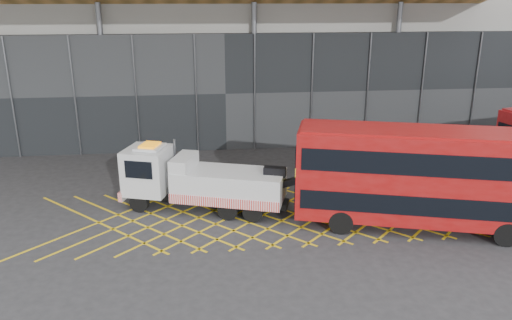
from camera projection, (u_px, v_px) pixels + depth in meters
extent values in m
plane|color=#2A2A2D|center=(199.00, 218.00, 24.52)|extent=(120.00, 120.00, 0.00)
cube|color=yellow|center=(99.00, 222.00, 24.01)|extent=(7.16, 7.16, 0.01)
cube|color=yellow|center=(99.00, 222.00, 24.01)|extent=(7.16, 7.16, 0.01)
cube|color=yellow|center=(133.00, 221.00, 24.18)|extent=(7.16, 7.16, 0.01)
cube|color=yellow|center=(133.00, 221.00, 24.18)|extent=(7.16, 7.16, 0.01)
cube|color=yellow|center=(166.00, 219.00, 24.35)|extent=(7.16, 7.16, 0.01)
cube|color=yellow|center=(166.00, 219.00, 24.35)|extent=(7.16, 7.16, 0.01)
cube|color=yellow|center=(199.00, 218.00, 24.52)|extent=(7.16, 7.16, 0.01)
cube|color=yellow|center=(199.00, 218.00, 24.52)|extent=(7.16, 7.16, 0.01)
cube|color=yellow|center=(231.00, 216.00, 24.69)|extent=(7.16, 7.16, 0.01)
cube|color=yellow|center=(231.00, 216.00, 24.69)|extent=(7.16, 7.16, 0.01)
cube|color=yellow|center=(263.00, 215.00, 24.86)|extent=(7.16, 7.16, 0.01)
cube|color=yellow|center=(263.00, 215.00, 24.86)|extent=(7.16, 7.16, 0.01)
cube|color=yellow|center=(295.00, 213.00, 25.03)|extent=(7.16, 7.16, 0.01)
cube|color=yellow|center=(295.00, 213.00, 25.03)|extent=(7.16, 7.16, 0.01)
cube|color=yellow|center=(326.00, 212.00, 25.20)|extent=(7.16, 7.16, 0.01)
cube|color=yellow|center=(326.00, 212.00, 25.20)|extent=(7.16, 7.16, 0.01)
cube|color=yellow|center=(357.00, 210.00, 25.37)|extent=(7.16, 7.16, 0.01)
cube|color=yellow|center=(357.00, 210.00, 25.37)|extent=(7.16, 7.16, 0.01)
cube|color=yellow|center=(387.00, 209.00, 25.54)|extent=(7.16, 7.16, 0.01)
cube|color=yellow|center=(387.00, 209.00, 25.54)|extent=(7.16, 7.16, 0.01)
cube|color=yellow|center=(417.00, 208.00, 25.71)|extent=(7.16, 7.16, 0.01)
cube|color=yellow|center=(417.00, 208.00, 25.71)|extent=(7.16, 7.16, 0.01)
cube|color=yellow|center=(447.00, 206.00, 25.88)|extent=(7.16, 7.16, 0.01)
cube|color=yellow|center=(447.00, 206.00, 25.88)|extent=(7.16, 7.16, 0.01)
cube|color=yellow|center=(476.00, 205.00, 26.05)|extent=(7.16, 7.16, 0.01)
cube|color=yellow|center=(476.00, 205.00, 26.05)|extent=(7.16, 7.16, 0.01)
cube|color=gray|center=(219.00, 14.00, 39.84)|extent=(55.00, 14.00, 18.00)
cube|color=black|center=(225.00, 93.00, 34.52)|extent=(55.00, 0.80, 8.00)
cylinder|color=#595B60|center=(105.00, 81.00, 33.17)|extent=(0.36, 0.36, 10.00)
cylinder|color=#595B60|center=(254.00, 78.00, 34.23)|extent=(0.36, 0.36, 10.00)
cylinder|color=#595B60|center=(394.00, 76.00, 35.29)|extent=(0.36, 0.36, 10.00)
cube|color=black|center=(206.00, 198.00, 25.32)|extent=(8.29, 3.47, 0.31)
cube|color=silver|center=(148.00, 170.00, 25.50)|extent=(2.71, 2.77, 2.31)
cube|color=black|center=(128.00, 161.00, 25.58)|extent=(0.65, 1.87, 0.98)
cube|color=red|center=(130.00, 189.00, 26.07)|extent=(0.93, 2.26, 0.49)
cube|color=orange|center=(150.00, 145.00, 25.04)|extent=(1.09, 1.26, 0.11)
cube|color=silver|center=(229.00, 184.00, 24.81)|extent=(5.92, 3.82, 1.42)
cube|color=red|center=(223.00, 203.00, 23.93)|extent=(5.24, 1.76, 0.49)
cube|color=silver|center=(184.00, 162.00, 24.94)|extent=(1.51, 2.30, 0.62)
cube|color=black|center=(275.00, 172.00, 24.11)|extent=(1.15, 0.75, 0.44)
cube|color=black|center=(293.00, 181.00, 24.07)|extent=(1.94, 0.90, 0.96)
cylinder|color=black|center=(139.00, 202.00, 25.11)|extent=(1.02, 0.60, 0.98)
cylinder|color=black|center=(154.00, 189.00, 26.84)|extent=(1.02, 0.60, 0.98)
cylinder|color=black|center=(253.00, 212.00, 23.98)|extent=(1.02, 0.60, 0.98)
cylinder|color=black|center=(260.00, 198.00, 25.71)|extent=(1.02, 0.60, 0.98)
cylinder|color=#595B60|center=(175.00, 157.00, 25.95)|extent=(0.12, 0.12, 1.95)
cube|color=maroon|center=(426.00, 176.00, 22.66)|extent=(11.94, 5.83, 4.11)
cube|color=black|center=(424.00, 195.00, 22.97)|extent=(11.51, 5.76, 0.90)
cube|color=black|center=(428.00, 156.00, 22.37)|extent=(11.51, 5.76, 1.01)
cube|color=black|center=(297.00, 187.00, 23.89)|extent=(0.72, 2.30, 1.38)
cube|color=black|center=(298.00, 150.00, 23.31)|extent=(0.72, 2.30, 1.01)
cube|color=yellow|center=(298.00, 167.00, 23.57)|extent=(0.58, 1.83, 0.37)
cube|color=maroon|center=(431.00, 132.00, 22.01)|extent=(11.66, 5.56, 0.13)
cylinder|color=black|center=(341.00, 222.00, 22.78)|extent=(1.15, 0.61, 1.10)
cylinder|color=black|center=(341.00, 202.00, 25.03)|extent=(1.15, 0.61, 1.10)
cylinder|color=black|center=(506.00, 234.00, 21.64)|extent=(1.15, 0.61, 1.10)
cylinder|color=black|center=(491.00, 212.00, 23.89)|extent=(1.15, 0.61, 1.10)
cube|color=black|center=(510.00, 170.00, 26.11)|extent=(0.62, 2.32, 1.37)
imported|color=yellow|center=(334.00, 212.00, 23.12)|extent=(0.51, 0.68, 1.70)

